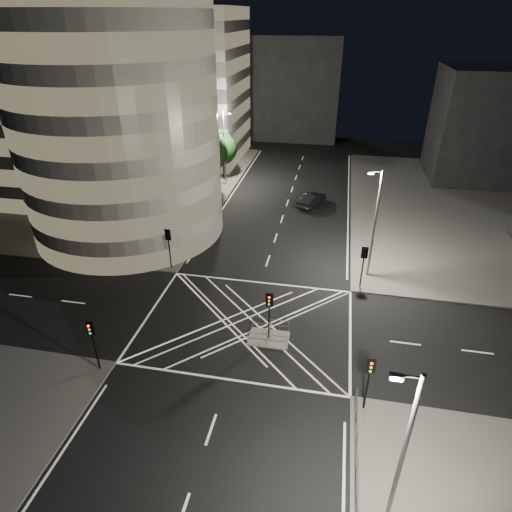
% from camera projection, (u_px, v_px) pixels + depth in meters
% --- Properties ---
extents(ground, '(120.00, 120.00, 0.00)m').
position_uv_depth(ground, '(247.00, 324.00, 33.58)').
color(ground, black).
rests_on(ground, ground).
extents(sidewalk_far_left, '(42.00, 42.00, 0.15)m').
position_uv_depth(sidewalk_far_left, '(89.00, 182.00, 61.39)').
color(sidewalk_far_left, '#595553').
rests_on(sidewalk_far_left, ground).
extents(central_island, '(3.00, 2.00, 0.15)m').
position_uv_depth(central_island, '(269.00, 338.00, 31.93)').
color(central_island, slate).
rests_on(central_island, ground).
extents(office_tower_curved, '(30.00, 29.00, 27.20)m').
position_uv_depth(office_tower_curved, '(96.00, 103.00, 46.75)').
color(office_tower_curved, gray).
rests_on(office_tower_curved, sidewalk_far_left).
extents(office_block_rear, '(24.00, 16.00, 22.00)m').
position_uv_depth(office_block_rear, '(166.00, 87.00, 67.55)').
color(office_block_rear, gray).
rests_on(office_block_rear, sidewalk_far_left).
extents(building_right_far, '(14.00, 12.00, 15.00)m').
position_uv_depth(building_right_far, '(488.00, 125.00, 59.61)').
color(building_right_far, black).
rests_on(building_right_far, sidewalk_far_right).
extents(building_far_end, '(18.00, 8.00, 18.00)m').
position_uv_depth(building_far_end, '(290.00, 89.00, 79.28)').
color(building_far_end, black).
rests_on(building_far_end, ground).
extents(tree_a, '(4.57, 4.57, 7.39)m').
position_uv_depth(tree_a, '(158.00, 211.00, 40.57)').
color(tree_a, black).
rests_on(tree_a, sidewalk_far_left).
extents(tree_b, '(5.25, 5.25, 8.12)m').
position_uv_depth(tree_b, '(179.00, 186.00, 45.52)').
color(tree_b, black).
rests_on(tree_b, sidewalk_far_left).
extents(tree_c, '(3.88, 3.88, 6.64)m').
position_uv_depth(tree_c, '(197.00, 174.00, 50.99)').
color(tree_c, black).
rests_on(tree_c, sidewalk_far_left).
extents(tree_d, '(4.41, 4.41, 7.96)m').
position_uv_depth(tree_d, '(211.00, 152.00, 55.61)').
color(tree_d, black).
rests_on(tree_d, sidewalk_far_left).
extents(tree_e, '(3.95, 3.95, 6.44)m').
position_uv_depth(tree_e, '(223.00, 149.00, 61.35)').
color(tree_e, black).
rests_on(tree_e, sidewalk_far_left).
extents(traffic_signal_fl, '(0.55, 0.22, 4.00)m').
position_uv_depth(traffic_signal_fl, '(169.00, 241.00, 39.40)').
color(traffic_signal_fl, black).
rests_on(traffic_signal_fl, sidewalk_far_left).
extents(traffic_signal_nl, '(0.55, 0.22, 4.00)m').
position_uv_depth(traffic_signal_nl, '(92.00, 337.00, 27.79)').
color(traffic_signal_nl, black).
rests_on(traffic_signal_nl, sidewalk_near_left).
extents(traffic_signal_fr, '(0.55, 0.22, 4.00)m').
position_uv_depth(traffic_signal_fr, '(364.00, 260.00, 36.48)').
color(traffic_signal_fr, black).
rests_on(traffic_signal_fr, sidewalk_far_right).
extents(traffic_signal_nr, '(0.55, 0.22, 4.00)m').
position_uv_depth(traffic_signal_nr, '(369.00, 375.00, 24.88)').
color(traffic_signal_nr, black).
rests_on(traffic_signal_nr, sidewalk_near_right).
extents(traffic_signal_island, '(0.55, 0.22, 4.00)m').
position_uv_depth(traffic_signal_island, '(269.00, 308.00, 30.53)').
color(traffic_signal_island, black).
rests_on(traffic_signal_island, central_island).
extents(street_lamp_left_near, '(1.25, 0.25, 10.00)m').
position_uv_depth(street_lamp_left_near, '(179.00, 194.00, 42.64)').
color(street_lamp_left_near, slate).
rests_on(street_lamp_left_near, sidewalk_far_left).
extents(street_lamp_left_far, '(1.25, 0.25, 10.00)m').
position_uv_depth(street_lamp_left_far, '(225.00, 146.00, 58.00)').
color(street_lamp_left_far, slate).
rests_on(street_lamp_left_far, sidewalk_far_left).
extents(street_lamp_right_far, '(1.25, 0.25, 10.00)m').
position_uv_depth(street_lamp_right_far, '(374.00, 222.00, 36.95)').
color(street_lamp_right_far, slate).
rests_on(street_lamp_right_far, sidewalk_far_right).
extents(street_lamp_right_near, '(1.25, 0.25, 10.00)m').
position_uv_depth(street_lamp_right_near, '(400.00, 458.00, 17.33)').
color(street_lamp_right_near, slate).
rests_on(street_lamp_right_near, sidewalk_near_right).
extents(railing_near_right, '(0.06, 11.70, 1.10)m').
position_uv_depth(railing_near_right, '(357.00, 482.00, 21.49)').
color(railing_near_right, slate).
rests_on(railing_near_right, sidewalk_near_right).
extents(railing_island_south, '(2.80, 0.06, 1.10)m').
position_uv_depth(railing_island_south, '(267.00, 340.00, 30.85)').
color(railing_island_south, slate).
rests_on(railing_island_south, central_island).
extents(railing_island_north, '(2.80, 0.06, 1.10)m').
position_uv_depth(railing_island_north, '(271.00, 324.00, 32.39)').
color(railing_island_north, slate).
rests_on(railing_island_north, central_island).
extents(sedan, '(3.59, 5.34, 1.67)m').
position_uv_depth(sedan, '(311.00, 199.00, 53.81)').
color(sedan, black).
rests_on(sedan, ground).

